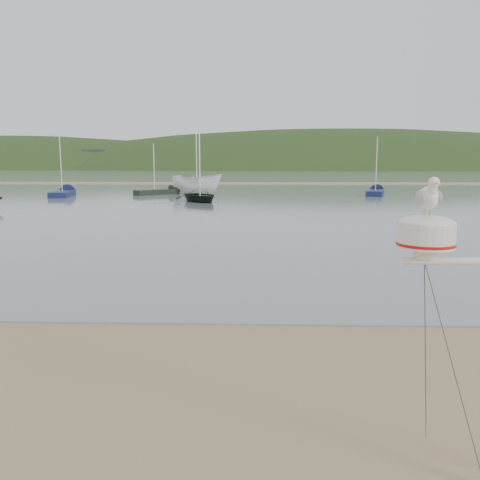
{
  "coord_description": "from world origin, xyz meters",
  "views": [
    {
      "loc": [
        2.31,
        -6.05,
        3.35
      ],
      "look_at": [
        2.07,
        1.0,
        2.25
      ],
      "focal_mm": 38.0,
      "sensor_mm": 36.0,
      "label": 1
    }
  ],
  "objects_px": {
    "sailboat_dark_mid": "(165,191)",
    "sailboat_blue_near": "(66,193)",
    "boat_dark": "(200,174)",
    "boat_white": "(197,168)",
    "sailboat_blue_far": "(376,192)"
  },
  "relations": [
    {
      "from": "boat_dark",
      "to": "boat_white",
      "type": "xyz_separation_m",
      "value": [
        -1.45,
        10.13,
        0.41
      ]
    },
    {
      "from": "boat_dark",
      "to": "sailboat_dark_mid",
      "type": "bearing_deg",
      "value": 87.33
    },
    {
      "from": "sailboat_dark_mid",
      "to": "boat_dark",
      "type": "bearing_deg",
      "value": -64.48
    },
    {
      "from": "sailboat_dark_mid",
      "to": "sailboat_blue_near",
      "type": "height_order",
      "value": "sailboat_blue_near"
    },
    {
      "from": "boat_white",
      "to": "sailboat_blue_far",
      "type": "distance_m",
      "value": 18.33
    },
    {
      "from": "boat_white",
      "to": "sailboat_dark_mid",
      "type": "xyz_separation_m",
      "value": [
        -3.13,
        -0.53,
        -2.39
      ]
    },
    {
      "from": "boat_white",
      "to": "sailboat_blue_far",
      "type": "xyz_separation_m",
      "value": [
        18.17,
        -0.17,
        -2.39
      ]
    },
    {
      "from": "boat_white",
      "to": "sailboat_dark_mid",
      "type": "bearing_deg",
      "value": 111.48
    },
    {
      "from": "boat_dark",
      "to": "sailboat_dark_mid",
      "type": "xyz_separation_m",
      "value": [
        -4.59,
        9.61,
        -1.98
      ]
    },
    {
      "from": "sailboat_blue_near",
      "to": "sailboat_dark_mid",
      "type": "bearing_deg",
      "value": 12.27
    },
    {
      "from": "boat_dark",
      "to": "boat_white",
      "type": "distance_m",
      "value": 10.24
    },
    {
      "from": "boat_white",
      "to": "sailboat_blue_near",
      "type": "bearing_deg",
      "value": 113.52
    },
    {
      "from": "boat_white",
      "to": "sailboat_blue_far",
      "type": "height_order",
      "value": "sailboat_blue_far"
    },
    {
      "from": "boat_dark",
      "to": "sailboat_blue_near",
      "type": "height_order",
      "value": "sailboat_blue_near"
    },
    {
      "from": "sailboat_blue_far",
      "to": "boat_dark",
      "type": "bearing_deg",
      "value": -149.2
    }
  ]
}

